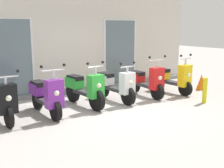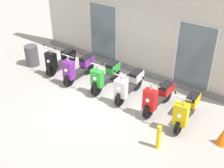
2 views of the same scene
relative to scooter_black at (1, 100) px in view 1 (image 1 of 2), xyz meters
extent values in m
plane|color=#A8A39E|center=(2.56, -0.84, -0.48)|extent=(40.00, 40.00, 0.00)
cube|color=beige|center=(2.56, 1.89, 1.34)|extent=(9.67, 0.30, 3.65)
cube|color=slate|center=(2.56, 1.64, -0.42)|extent=(9.67, 0.20, 0.12)
cube|color=silver|center=(0.69, 1.72, 0.67)|extent=(1.33, 0.04, 2.30)
cube|color=slate|center=(0.69, 1.70, 0.67)|extent=(1.21, 0.02, 2.22)
cube|color=silver|center=(4.43, 1.72, 0.67)|extent=(1.33, 0.04, 2.30)
cube|color=slate|center=(4.43, 1.70, 0.67)|extent=(1.21, 0.02, 2.22)
cylinder|color=black|center=(0.02, -0.50, -0.24)|extent=(0.11, 0.49, 0.49)
cube|color=#2D2D30|center=(0.00, 0.03, -0.14)|extent=(0.29, 0.67, 0.09)
cube|color=black|center=(0.02, -0.46, 0.13)|extent=(0.39, 0.26, 0.61)
sphere|color=#F2EFCC|center=(0.03, -0.59, 0.17)|extent=(0.12, 0.12, 0.12)
cylinder|color=silver|center=(0.02, -0.46, 0.51)|extent=(0.06, 0.06, 0.18)
cylinder|color=silver|center=(0.02, -0.46, 0.58)|extent=(0.53, 0.06, 0.04)
sphere|color=black|center=(0.28, -0.44, 0.68)|extent=(0.07, 0.07, 0.07)
cylinder|color=black|center=(1.00, -0.61, -0.25)|extent=(0.12, 0.46, 0.46)
cylinder|color=black|center=(0.97, 0.49, -0.25)|extent=(0.12, 0.46, 0.46)
cube|color=#2D2D30|center=(0.99, -0.06, -0.15)|extent=(0.28, 0.69, 0.09)
cube|color=purple|center=(1.00, -0.57, 0.12)|extent=(0.39, 0.25, 0.63)
sphere|color=#F2EFCC|center=(1.01, -0.70, 0.16)|extent=(0.12, 0.12, 0.12)
cube|color=purple|center=(0.98, 0.39, 0.07)|extent=(0.31, 0.53, 0.28)
cube|color=black|center=(0.98, 0.35, 0.21)|extent=(0.27, 0.49, 0.11)
cylinder|color=silver|center=(1.00, -0.57, 0.54)|extent=(0.06, 0.06, 0.24)
cylinder|color=silver|center=(1.00, -0.57, 0.65)|extent=(0.53, 0.05, 0.04)
sphere|color=black|center=(1.26, -0.56, 0.75)|extent=(0.07, 0.07, 0.07)
sphere|color=black|center=(0.74, -0.58, 0.75)|extent=(0.07, 0.07, 0.07)
cylinder|color=black|center=(2.14, -0.48, -0.21)|extent=(0.16, 0.55, 0.54)
cylinder|color=black|center=(2.04, 0.64, -0.21)|extent=(0.16, 0.55, 0.54)
cube|color=#2D2D30|center=(2.09, 0.08, -0.11)|extent=(0.32, 0.72, 0.09)
cube|color=green|center=(2.14, -0.44, 0.13)|extent=(0.40, 0.27, 0.57)
sphere|color=#F2EFCC|center=(2.15, -0.57, 0.17)|extent=(0.12, 0.12, 0.12)
cube|color=green|center=(2.05, 0.54, 0.08)|extent=(0.35, 0.55, 0.28)
cube|color=black|center=(2.05, 0.50, 0.22)|extent=(0.30, 0.50, 0.11)
cylinder|color=silver|center=(2.14, -0.44, 0.52)|extent=(0.06, 0.06, 0.23)
cylinder|color=silver|center=(2.14, -0.44, 0.61)|extent=(0.45, 0.08, 0.04)
sphere|color=black|center=(2.36, -0.42, 0.71)|extent=(0.07, 0.07, 0.07)
sphere|color=black|center=(1.92, -0.46, 0.71)|extent=(0.07, 0.07, 0.07)
cylinder|color=black|center=(3.10, -0.50, -0.24)|extent=(0.14, 0.50, 0.49)
cylinder|color=black|center=(3.02, 0.62, -0.24)|extent=(0.14, 0.50, 0.49)
cube|color=#2D2D30|center=(3.06, 0.06, -0.14)|extent=(0.31, 0.72, 0.09)
cube|color=white|center=(3.10, -0.46, 0.11)|extent=(0.40, 0.27, 0.57)
sphere|color=#F2EFCC|center=(3.10, -0.59, 0.15)|extent=(0.12, 0.12, 0.12)
cube|color=white|center=(3.03, 0.52, 0.07)|extent=(0.34, 0.54, 0.28)
cube|color=black|center=(3.03, 0.48, 0.21)|extent=(0.29, 0.50, 0.11)
cylinder|color=silver|center=(3.10, -0.46, 0.47)|extent=(0.06, 0.06, 0.19)
cylinder|color=silver|center=(3.10, -0.46, 0.54)|extent=(0.46, 0.07, 0.04)
sphere|color=black|center=(3.33, -0.45, 0.64)|extent=(0.07, 0.07, 0.07)
sphere|color=black|center=(2.87, -0.48, 0.64)|extent=(0.07, 0.07, 0.07)
cylinder|color=black|center=(4.13, -0.52, -0.24)|extent=(0.13, 0.48, 0.48)
cylinder|color=black|center=(4.16, 0.57, -0.24)|extent=(0.13, 0.48, 0.48)
cube|color=#2D2D30|center=(4.14, 0.02, -0.14)|extent=(0.28, 0.68, 0.09)
cube|color=red|center=(4.13, -0.48, 0.13)|extent=(0.39, 0.25, 0.62)
sphere|color=#F2EFCC|center=(4.13, -0.61, 0.17)|extent=(0.12, 0.12, 0.12)
cube|color=red|center=(4.15, 0.47, 0.02)|extent=(0.31, 0.53, 0.28)
cube|color=black|center=(4.15, 0.43, 0.16)|extent=(0.27, 0.49, 0.11)
cylinder|color=silver|center=(4.13, -0.48, 0.54)|extent=(0.06, 0.06, 0.25)
cylinder|color=silver|center=(4.13, -0.48, 0.65)|extent=(0.56, 0.05, 0.04)
sphere|color=black|center=(4.41, -0.49, 0.75)|extent=(0.07, 0.07, 0.07)
sphere|color=black|center=(3.85, -0.47, 0.75)|extent=(0.07, 0.07, 0.07)
cylinder|color=black|center=(5.15, -0.65, -0.25)|extent=(0.13, 0.46, 0.46)
cylinder|color=black|center=(5.08, 0.44, -0.25)|extent=(0.13, 0.46, 0.46)
cube|color=#2D2D30|center=(5.11, -0.11, -0.15)|extent=(0.30, 0.69, 0.09)
cube|color=yellow|center=(5.15, -0.61, 0.13)|extent=(0.40, 0.26, 0.65)
sphere|color=#F2EFCC|center=(5.15, -0.74, 0.17)|extent=(0.12, 0.12, 0.12)
cube|color=yellow|center=(5.08, 0.34, 0.05)|extent=(0.33, 0.54, 0.28)
cube|color=black|center=(5.08, 0.30, 0.19)|extent=(0.29, 0.50, 0.11)
cylinder|color=silver|center=(5.15, -0.61, 0.55)|extent=(0.06, 0.06, 0.23)
cylinder|color=silver|center=(5.15, -0.61, 0.64)|extent=(0.44, 0.07, 0.04)
sphere|color=black|center=(5.37, -0.60, 0.74)|extent=(0.07, 0.07, 0.07)
sphere|color=black|center=(4.92, -0.62, 0.74)|extent=(0.07, 0.07, 0.07)
cone|color=orange|center=(6.26, -0.35, -0.22)|extent=(0.32, 0.32, 0.52)
cylinder|color=yellow|center=(4.98, -1.48, -0.13)|extent=(0.12, 0.12, 0.70)
camera|label=1|loc=(-1.32, -6.29, 1.58)|focal=45.28mm
camera|label=2|loc=(7.42, -6.70, 4.83)|focal=47.00mm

